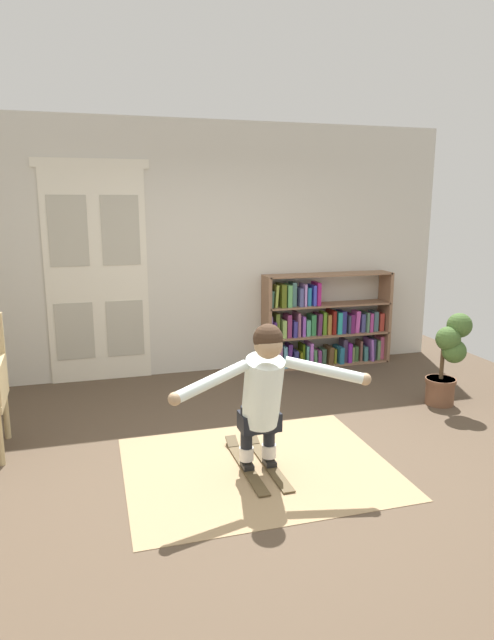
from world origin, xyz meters
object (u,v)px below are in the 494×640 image
object	(u,v)px
skis_pair	(256,463)
person_skier	(263,389)
bookshelf	(323,327)
potted_plant	(449,358)

from	to	relation	value
skis_pair	person_skier	size ratio (longest dim) A/B	0.63
bookshelf	skis_pair	xyz separation A→B (m)	(-1.58, -2.35, -0.46)
skis_pair	potted_plant	bearing A→B (deg)	17.79
bookshelf	potted_plant	bearing A→B (deg)	-69.60
bookshelf	person_skier	world-z (taller)	person_skier
person_skier	skis_pair	bearing A→B (deg)	90.95
bookshelf	skis_pair	world-z (taller)	bookshelf
potted_plant	person_skier	size ratio (longest dim) A/B	0.65
skis_pair	bookshelf	bearing A→B (deg)	56.13
potted_plant	skis_pair	size ratio (longest dim) A/B	1.03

